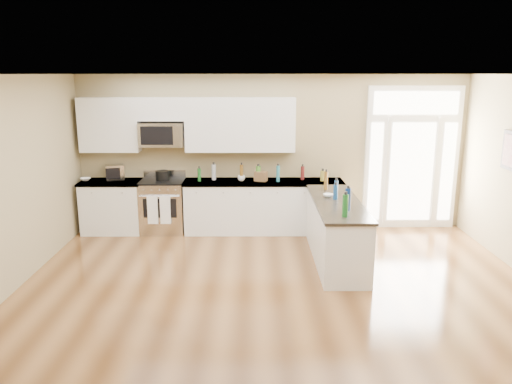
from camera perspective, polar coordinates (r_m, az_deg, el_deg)
ground at (r=5.76m, az=3.16°, el=-15.82°), size 8.00×8.00×0.00m
room_shell at (r=5.15m, az=3.41°, el=1.02°), size 8.00×8.00×8.00m
back_cabinet_left at (r=9.38m, az=-15.98°, el=-1.77°), size 1.10×0.66×0.94m
back_cabinet_right at (r=9.03m, az=0.86°, el=-1.83°), size 2.85×0.66×0.94m
peninsula_cabinet at (r=7.74m, az=9.11°, el=-4.65°), size 0.69×2.32×0.94m
upper_cabinet_left at (r=9.25m, az=-16.39°, el=7.38°), size 1.04×0.33×0.95m
upper_cabinet_right at (r=8.90m, az=-1.82°, el=7.69°), size 1.94×0.33×0.95m
upper_cabinet_short at (r=9.02m, az=-10.75°, el=9.30°), size 0.82×0.33×0.40m
microwave at (r=9.02m, az=-10.68°, el=6.50°), size 0.78×0.41×0.42m
entry_door at (r=9.54m, az=17.35°, el=3.70°), size 1.70×0.10×2.60m
kitchen_range at (r=9.16m, az=-10.57°, el=-1.56°), size 0.77×0.69×1.08m
stockpot at (r=9.06m, az=-10.64°, el=1.93°), size 0.29×0.29×0.19m
toaster_oven at (r=9.34m, az=-15.81°, el=2.20°), size 0.38×0.33×0.27m
cardboard_box at (r=8.88m, az=0.56°, el=1.82°), size 0.25×0.22×0.17m
bowl_left at (r=9.44m, az=-18.91°, el=1.40°), size 0.25×0.25×0.05m
bowl_peninsula at (r=7.82m, az=8.27°, el=-0.39°), size 0.18×0.18×0.05m
cup_counter at (r=8.89m, az=-1.69°, el=1.59°), size 0.13×0.13×0.10m
counter_bottles at (r=8.22m, az=4.02°, el=1.18°), size 2.35×2.47×0.32m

